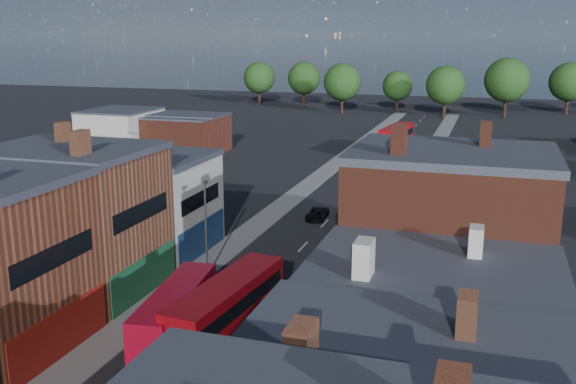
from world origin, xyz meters
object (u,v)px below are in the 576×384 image
Objects in this scene: bus_0 at (176,320)px; car_2 at (317,214)px; bus_1 at (227,316)px; ped_3 at (326,306)px; car_1 at (211,383)px; bus_2 at (396,141)px; car_3 at (351,217)px.

bus_0 is 2.36× the size of car_2.
bus_1 reaches higher than ped_3.
car_2 is at bearing 95.66° from car_1.
bus_2 reaches higher than car_3.
bus_0 is 31.90m from car_2.
ped_3 reaches higher than car_2.
bus_1 reaches higher than bus_0.
bus_1 is 3.32× the size of car_1.
car_1 is 2.19× the size of ped_3.
car_1 is at bearing -87.33° from car_2.
car_3 reaches higher than car_1.
bus_0 is 70.03m from bus_2.
bus_2 is 38.27m from car_2.
ped_3 is at bearing 63.36° from bus_1.
car_2 is 24.93m from ped_3.
car_2 is (-3.52, 35.15, 0.04)m from car_1.
car_2 is at bearing 5.65° from ped_3.
car_2 is at bearing 81.89° from bus_0.
bus_1 is 2.63× the size of car_2.
bus_1 reaches higher than car_2.
bus_2 is 7.92× the size of ped_3.
bus_1 is 68.99m from bus_2.
bus_1 is at bearing 136.25° from ped_3.
car_3 is (3.84, -0.35, 0.03)m from car_2.
bus_0 is at bearing -156.00° from bus_1.
bus_2 is (0.00, 68.99, 0.23)m from bus_1.
ped_3 is at bearing 39.25° from bus_0.
car_1 is at bearing -83.13° from bus_2.
bus_2 reaches higher than bus_1.
ped_3 is (3.66, 11.28, 0.34)m from car_1.
car_2 is (0.30, 31.85, -1.71)m from bus_0.
ped_3 reaches higher than car_3.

